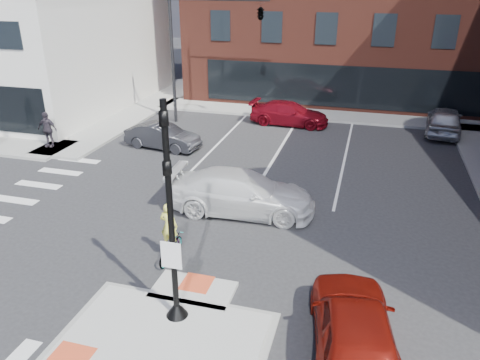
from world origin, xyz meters
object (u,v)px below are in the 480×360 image
(white_pickup, at_px, (242,193))
(bg_car_silver, at_px, (444,120))
(bg_car_dark, at_px, (163,136))
(pedestrian_b, at_px, (47,129))
(bg_car_red, at_px, (289,113))
(cyclist, at_px, (170,241))
(red_sedan, at_px, (355,331))

(white_pickup, bearing_deg, bg_car_silver, -37.72)
(bg_car_dark, relative_size, pedestrian_b, 2.14)
(bg_car_red, distance_m, cyclist, 16.30)
(cyclist, bearing_deg, white_pickup, -106.33)
(cyclist, xyz_separation_m, pedestrian_b, (-10.66, 8.21, 0.41))
(bg_car_silver, distance_m, cyclist, 19.73)
(bg_car_dark, bearing_deg, bg_car_red, -34.90)
(bg_car_red, xyz_separation_m, cyclist, (-0.98, -16.27, -0.02))
(bg_car_silver, bearing_deg, bg_car_dark, 31.36)
(bg_car_red, bearing_deg, bg_car_dark, 140.75)
(red_sedan, xyz_separation_m, white_pickup, (-4.70, 6.78, -0.01))
(cyclist, height_order, pedestrian_b, pedestrian_b)
(bg_car_red, xyz_separation_m, pedestrian_b, (-11.63, -8.07, 0.40))
(bg_car_silver, relative_size, pedestrian_b, 2.49)
(white_pickup, height_order, bg_car_dark, white_pickup)
(white_pickup, bearing_deg, pedestrian_b, 66.73)
(bg_car_dark, height_order, pedestrian_b, pedestrian_b)
(bg_car_dark, bearing_deg, bg_car_silver, -57.31)
(white_pickup, relative_size, pedestrian_b, 2.99)
(white_pickup, xyz_separation_m, bg_car_red, (-0.35, 12.33, -0.12))
(white_pickup, height_order, bg_car_red, white_pickup)
(white_pickup, bearing_deg, red_sedan, -148.97)
(bg_car_red, height_order, pedestrian_b, pedestrian_b)
(red_sedan, bearing_deg, white_pickup, -64.40)
(red_sedan, bearing_deg, cyclist, -34.36)
(cyclist, relative_size, pedestrian_b, 1.08)
(red_sedan, relative_size, bg_car_silver, 1.04)
(red_sedan, xyz_separation_m, bg_car_dark, (-10.82, 12.83, -0.17))
(red_sedan, distance_m, pedestrian_b, 20.01)
(bg_car_dark, height_order, bg_car_silver, bg_car_silver)
(bg_car_dark, xyz_separation_m, cyclist, (4.80, -9.99, 0.02))
(cyclist, distance_m, pedestrian_b, 13.46)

